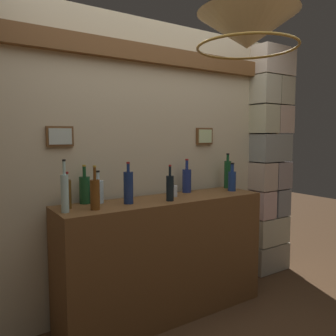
{
  "coord_description": "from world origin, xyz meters",
  "views": [
    {
      "loc": [
        -1.44,
        -1.43,
        1.46
      ],
      "look_at": [
        0.0,
        0.75,
        1.21
      ],
      "focal_mm": 36.31,
      "sensor_mm": 36.0,
      "label": 1
    }
  ],
  "objects_px": {
    "liquor_bottle_brandy": "(128,187)",
    "liquor_bottle_port": "(65,192)",
    "glass_tumbler_rocks": "(174,191)",
    "liquor_bottle_gin": "(187,180)",
    "liquor_bottle_whiskey": "(95,194)",
    "liquor_bottle_bourbon": "(232,180)",
    "pendant_lamp": "(247,32)",
    "liquor_bottle_vodka": "(85,189)",
    "liquor_bottle_scotch": "(170,188)",
    "liquor_bottle_mezcal": "(67,193)",
    "liquor_bottle_sherry": "(228,174)",
    "liquor_bottle_amaro": "(98,191)"
  },
  "relations": [
    {
      "from": "liquor_bottle_sherry",
      "to": "liquor_bottle_whiskey",
      "type": "bearing_deg",
      "value": -171.58
    },
    {
      "from": "liquor_bottle_gin",
      "to": "liquor_bottle_whiskey",
      "type": "distance_m",
      "value": 0.96
    },
    {
      "from": "liquor_bottle_bourbon",
      "to": "liquor_bottle_whiskey",
      "type": "height_order",
      "value": "liquor_bottle_whiskey"
    },
    {
      "from": "liquor_bottle_vodka",
      "to": "liquor_bottle_whiskey",
      "type": "bearing_deg",
      "value": -93.2
    },
    {
      "from": "liquor_bottle_scotch",
      "to": "liquor_bottle_whiskey",
      "type": "bearing_deg",
      "value": 177.82
    },
    {
      "from": "liquor_bottle_mezcal",
      "to": "liquor_bottle_bourbon",
      "type": "height_order",
      "value": "liquor_bottle_bourbon"
    },
    {
      "from": "liquor_bottle_bourbon",
      "to": "pendant_lamp",
      "type": "height_order",
      "value": "pendant_lamp"
    },
    {
      "from": "liquor_bottle_port",
      "to": "liquor_bottle_whiskey",
      "type": "height_order",
      "value": "liquor_bottle_port"
    },
    {
      "from": "glass_tumbler_rocks",
      "to": "pendant_lamp",
      "type": "relative_size",
      "value": 0.15
    },
    {
      "from": "liquor_bottle_mezcal",
      "to": "liquor_bottle_vodka",
      "type": "bearing_deg",
      "value": 32.64
    },
    {
      "from": "liquor_bottle_scotch",
      "to": "liquor_bottle_vodka",
      "type": "relative_size",
      "value": 0.97
    },
    {
      "from": "liquor_bottle_gin",
      "to": "liquor_bottle_bourbon",
      "type": "xyz_separation_m",
      "value": [
        0.39,
        -0.16,
        -0.01
      ]
    },
    {
      "from": "liquor_bottle_mezcal",
      "to": "liquor_bottle_whiskey",
      "type": "distance_m",
      "value": 0.2
    },
    {
      "from": "liquor_bottle_brandy",
      "to": "liquor_bottle_gin",
      "type": "bearing_deg",
      "value": 13.91
    },
    {
      "from": "liquor_bottle_brandy",
      "to": "glass_tumbler_rocks",
      "type": "relative_size",
      "value": 3.46
    },
    {
      "from": "liquor_bottle_gin",
      "to": "liquor_bottle_port",
      "type": "relative_size",
      "value": 0.85
    },
    {
      "from": "liquor_bottle_vodka",
      "to": "pendant_lamp",
      "type": "distance_m",
      "value": 1.53
    },
    {
      "from": "liquor_bottle_gin",
      "to": "liquor_bottle_scotch",
      "type": "bearing_deg",
      "value": -144.3
    },
    {
      "from": "liquor_bottle_port",
      "to": "liquor_bottle_vodka",
      "type": "relative_size",
      "value": 1.21
    },
    {
      "from": "liquor_bottle_scotch",
      "to": "glass_tumbler_rocks",
      "type": "xyz_separation_m",
      "value": [
        0.13,
        0.14,
        -0.06
      ]
    },
    {
      "from": "liquor_bottle_brandy",
      "to": "liquor_bottle_amaro",
      "type": "relative_size",
      "value": 1.28
    },
    {
      "from": "liquor_bottle_brandy",
      "to": "liquor_bottle_vodka",
      "type": "bearing_deg",
      "value": 146.37
    },
    {
      "from": "liquor_bottle_brandy",
      "to": "pendant_lamp",
      "type": "distance_m",
      "value": 1.31
    },
    {
      "from": "liquor_bottle_whiskey",
      "to": "glass_tumbler_rocks",
      "type": "relative_size",
      "value": 3.37
    },
    {
      "from": "liquor_bottle_port",
      "to": "liquor_bottle_vodka",
      "type": "distance_m",
      "value": 0.3
    },
    {
      "from": "liquor_bottle_mezcal",
      "to": "glass_tumbler_rocks",
      "type": "xyz_separation_m",
      "value": [
        0.88,
        -0.02,
        -0.06
      ]
    },
    {
      "from": "liquor_bottle_gin",
      "to": "liquor_bottle_amaro",
      "type": "distance_m",
      "value": 0.83
    },
    {
      "from": "liquor_bottle_bourbon",
      "to": "liquor_bottle_gin",
      "type": "bearing_deg",
      "value": 157.47
    },
    {
      "from": "liquor_bottle_sherry",
      "to": "liquor_bottle_scotch",
      "type": "height_order",
      "value": "liquor_bottle_sherry"
    },
    {
      "from": "glass_tumbler_rocks",
      "to": "liquor_bottle_mezcal",
      "type": "bearing_deg",
      "value": 178.92
    },
    {
      "from": "liquor_bottle_bourbon",
      "to": "liquor_bottle_whiskey",
      "type": "distance_m",
      "value": 1.33
    },
    {
      "from": "liquor_bottle_vodka",
      "to": "pendant_lamp",
      "type": "relative_size",
      "value": 0.48
    },
    {
      "from": "liquor_bottle_bourbon",
      "to": "liquor_bottle_amaro",
      "type": "relative_size",
      "value": 1.06
    },
    {
      "from": "liquor_bottle_vodka",
      "to": "glass_tumbler_rocks",
      "type": "distance_m",
      "value": 0.73
    },
    {
      "from": "liquor_bottle_gin",
      "to": "liquor_bottle_port",
      "type": "distance_m",
      "value": 1.15
    },
    {
      "from": "liquor_bottle_mezcal",
      "to": "liquor_bottle_brandy",
      "type": "bearing_deg",
      "value": -9.77
    },
    {
      "from": "liquor_bottle_vodka",
      "to": "liquor_bottle_port",
      "type": "bearing_deg",
      "value": -134.44
    },
    {
      "from": "liquor_bottle_whiskey",
      "to": "pendant_lamp",
      "type": "height_order",
      "value": "pendant_lamp"
    },
    {
      "from": "liquor_bottle_gin",
      "to": "pendant_lamp",
      "type": "relative_size",
      "value": 0.49
    },
    {
      "from": "liquor_bottle_bourbon",
      "to": "liquor_bottle_vodka",
      "type": "xyz_separation_m",
      "value": [
        -1.31,
        0.18,
        0.01
      ]
    },
    {
      "from": "liquor_bottle_brandy",
      "to": "liquor_bottle_port",
      "type": "height_order",
      "value": "liquor_bottle_port"
    },
    {
      "from": "liquor_bottle_bourbon",
      "to": "liquor_bottle_port",
      "type": "xyz_separation_m",
      "value": [
        -1.52,
        -0.03,
        0.03
      ]
    },
    {
      "from": "liquor_bottle_scotch",
      "to": "liquor_bottle_vodka",
      "type": "height_order",
      "value": "liquor_bottle_vodka"
    },
    {
      "from": "liquor_bottle_vodka",
      "to": "glass_tumbler_rocks",
      "type": "height_order",
      "value": "liquor_bottle_vodka"
    },
    {
      "from": "liquor_bottle_sherry",
      "to": "liquor_bottle_bourbon",
      "type": "relative_size",
      "value": 1.29
    },
    {
      "from": "liquor_bottle_port",
      "to": "liquor_bottle_amaro",
      "type": "bearing_deg",
      "value": 30.69
    },
    {
      "from": "liquor_bottle_brandy",
      "to": "liquor_bottle_bourbon",
      "type": "relative_size",
      "value": 1.21
    },
    {
      "from": "liquor_bottle_scotch",
      "to": "liquor_bottle_vodka",
      "type": "distance_m",
      "value": 0.64
    },
    {
      "from": "liquor_bottle_sherry",
      "to": "liquor_bottle_vodka",
      "type": "relative_size",
      "value": 1.15
    },
    {
      "from": "liquor_bottle_port",
      "to": "liquor_bottle_amaro",
      "type": "distance_m",
      "value": 0.35
    }
  ]
}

